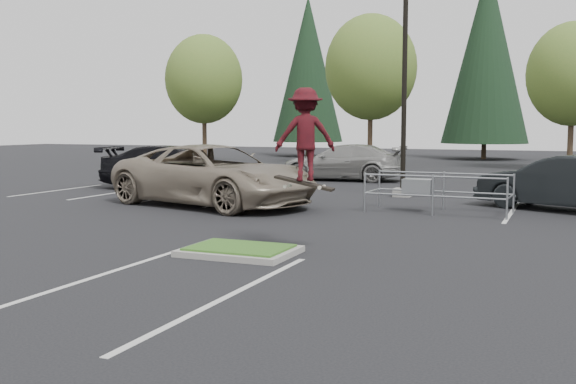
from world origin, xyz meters
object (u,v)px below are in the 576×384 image
at_px(conif_a, 308,69).
at_px(car_far_silver, 343,162).
at_px(decid_a, 204,82).
at_px(skateboarder, 304,135).
at_px(decid_b, 371,71).
at_px(light_pole, 405,69).
at_px(conif_b, 487,53).
at_px(car_l_black, 173,167).
at_px(decid_c, 573,77).
at_px(car_l_tan, 213,175).
at_px(car_r_charc, 564,183).
at_px(cart_corral, 423,187).

relative_size(conif_a, car_far_silver, 2.25).
bearing_deg(decid_a, skateboarder, -56.78).
bearing_deg(decid_b, light_pole, -70.65).
xyz_separation_m(conif_b, car_l_black, (-8.86, -29.00, -6.97)).
xyz_separation_m(decid_a, conif_b, (18.01, 10.47, 2.27)).
bearing_deg(conif_b, decid_c, -60.68).
bearing_deg(decid_c, decid_b, 176.66).
distance_m(decid_b, conif_a, 12.43).
xyz_separation_m(skateboarder, car_far_silver, (-4.75, 17.00, -1.54)).
bearing_deg(car_l_tan, conif_a, 31.71).
bearing_deg(car_l_black, conif_b, -29.77).
height_order(car_l_black, car_r_charc, car_l_black).
bearing_deg(decid_c, car_l_tan, -114.68).
bearing_deg(light_pole, conif_b, 91.01).
bearing_deg(light_pole, car_l_tan, -135.00).
distance_m(decid_a, car_far_silver, 19.26).
relative_size(conif_b, car_l_tan, 2.06).
height_order(cart_corral, skateboarder, skateboarder).
xyz_separation_m(decid_a, decid_b, (12.00, 0.50, 0.46)).
bearing_deg(conif_a, cart_corral, -63.37).
relative_size(decid_a, conif_b, 0.61).
bearing_deg(cart_corral, decid_b, 112.18).
xyz_separation_m(light_pole, decid_a, (-18.51, 18.03, 1.02)).
xyz_separation_m(decid_a, car_l_black, (9.15, -18.53, -4.71)).
relative_size(cart_corral, car_r_charc, 0.82).
bearing_deg(decid_b, conif_a, 130.17).
height_order(light_pole, car_far_silver, light_pole).
height_order(decid_c, cart_corral, decid_c).
height_order(decid_a, decid_c, decid_a).
relative_size(conif_b, car_far_silver, 2.51).
height_order(light_pole, skateboarder, light_pole).
bearing_deg(conif_b, car_l_black, -106.99).
bearing_deg(light_pole, decid_c, 72.89).
relative_size(decid_b, conif_a, 0.74).
relative_size(cart_corral, skateboarder, 1.99).
xyz_separation_m(skateboarder, car_l_tan, (-5.50, 6.00, -1.40)).
distance_m(conif_b, skateboarder, 39.89).
distance_m(light_pole, conif_b, 28.69).
height_order(skateboarder, car_l_black, skateboarder).
bearing_deg(decid_a, cart_corral, -47.68).
relative_size(light_pole, cart_corral, 2.41).
relative_size(decid_b, car_l_black, 1.60).
bearing_deg(light_pole, decid_a, 135.75).
bearing_deg(car_r_charc, car_l_tan, -50.28).
bearing_deg(light_pole, car_far_silver, 125.28).
height_order(decid_b, decid_c, decid_b).
bearing_deg(car_l_tan, cart_corral, -65.47).
xyz_separation_m(light_pole, car_l_tan, (-5.00, -5.00, -3.58)).
distance_m(light_pole, car_l_black, 10.07).
relative_size(decid_a, decid_b, 0.92).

